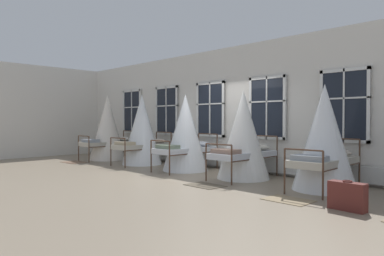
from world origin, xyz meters
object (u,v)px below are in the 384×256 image
Objects in this scene: cot_second at (142,130)px; cot_fourth at (243,136)px; cot_first at (107,128)px; cot_third at (185,134)px; suitcase_dark at (347,196)px; cot_fifth at (324,139)px.

cot_fourth is (3.96, 0.03, -0.05)m from cot_second.
cot_first is 1.08× the size of cot_third.
cot_second is 1.05× the size of cot_third.
cot_fourth is (1.96, 0.04, 0.00)m from cot_third.
cot_fourth is at bearing -88.83° from cot_third.
suitcase_dark is (8.91, -1.24, -0.88)m from cot_first.
cot_third is at bearing -88.32° from cot_first.
suitcase_dark is at bearing -144.83° from cot_fifth.
cot_first reaches higher than suitcase_dark.
cot_second is 3.89× the size of suitcase_dark.
cot_third is 3.71× the size of suitcase_dark.
cot_fifth reaches higher than suitcase_dark.
cot_first reaches higher than cot_fifth.
cot_second is 2.00m from cot_third.
suitcase_dark is at bearing -114.23° from cot_fourth.
cot_second is at bearing 88.55° from cot_fifth.
cot_fifth is at bearing -90.68° from cot_second.
cot_third is at bearing 88.81° from cot_fifth.
cot_third is at bearing 90.59° from cot_fourth.
cot_third is 5.19m from suitcase_dark.
suitcase_dark is at bearing -101.40° from cot_second.
cot_fourth reaches higher than cot_third.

